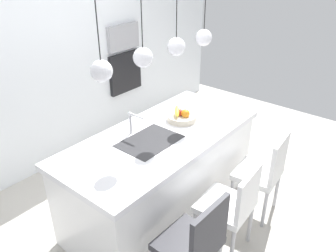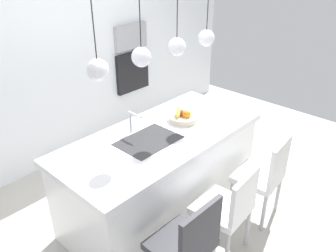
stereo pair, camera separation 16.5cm
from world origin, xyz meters
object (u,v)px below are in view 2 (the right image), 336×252
object	(u,v)px
chair_middle	(228,207)
oven	(132,72)
fruit_bowl	(183,117)
microwave	(130,36)
chair_near	(187,243)
chair_far	(265,174)

from	to	relation	value
chair_middle	oven	bearing A→B (deg)	65.55
fruit_bowl	chair_middle	size ratio (longest dim) A/B	0.34
microwave	oven	bearing A→B (deg)	0.00
chair_near	chair_far	xyz separation A→B (m)	(1.18, 0.00, 0.00)
microwave	chair_near	world-z (taller)	microwave
chair_middle	microwave	bearing A→B (deg)	65.55
oven	chair_near	xyz separation A→B (m)	(-1.64, -2.40, -0.37)
chair_middle	chair_far	world-z (taller)	chair_far
fruit_bowl	chair_middle	world-z (taller)	fruit_bowl
fruit_bowl	microwave	xyz separation A→B (m)	(0.70, 1.55, 0.45)
oven	chair_near	distance (m)	2.93
chair_near	microwave	bearing A→B (deg)	55.64
microwave	chair_far	world-z (taller)	microwave
microwave	chair_middle	size ratio (longest dim) A/B	0.61
chair_near	chair_far	world-z (taller)	chair_far
chair_middle	chair_far	bearing A→B (deg)	-0.17
chair_far	oven	bearing A→B (deg)	79.00
fruit_bowl	oven	world-z (taller)	oven
oven	chair_near	size ratio (longest dim) A/B	0.61
chair_near	chair_middle	bearing A→B (deg)	0.33
fruit_bowl	chair_middle	xyz separation A→B (m)	(-0.39, -0.85, -0.43)
microwave	chair_far	size ratio (longest dim) A/B	0.59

